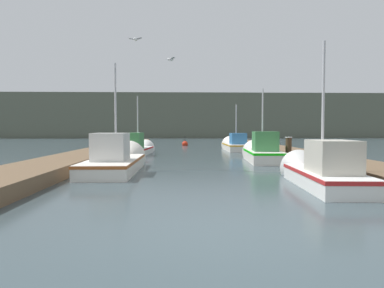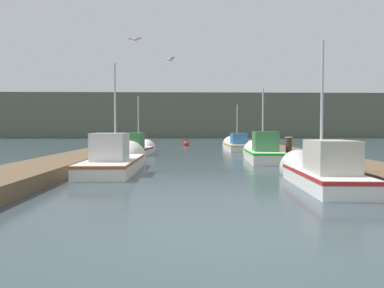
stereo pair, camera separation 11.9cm
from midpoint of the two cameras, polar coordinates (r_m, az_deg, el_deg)
name	(u,v)px [view 1 (the left image)]	position (r m, az deg, el deg)	size (l,w,h in m)	color
ground_plane	(227,236)	(5.56, 5.24, -15.01)	(200.00, 200.00, 0.00)	#38474C
dock_left	(101,152)	(21.90, -15.10, -1.34)	(2.32, 40.00, 0.44)	brown
dock_right	(283,152)	(22.24, 14.79, -1.28)	(2.32, 40.00, 0.44)	brown
distant_shore_ridge	(185,117)	(67.38, -1.25, 4.53)	(120.00, 16.00, 7.95)	#565B4C
fishing_boat_0	(321,171)	(10.85, 20.34, -4.20)	(1.70, 4.86, 4.64)	silver
fishing_boat_1	(118,160)	(14.39, -12.42, -2.57)	(1.81, 6.35, 4.82)	silver
fishing_boat_2	(261,152)	(18.32, 11.28, -1.34)	(1.88, 5.29, 4.17)	silver
fishing_boat_3	(139,148)	(22.74, -9.05, -0.68)	(1.79, 5.51, 4.24)	silver
fishing_boat_4	(235,145)	(27.18, 7.07, -0.17)	(1.70, 5.62, 4.07)	silver
mooring_piling_0	(288,150)	(17.59, 15.60, -0.90)	(0.34, 0.34, 1.27)	#473523
mooring_piling_1	(139,139)	(32.64, -8.98, 0.78)	(0.26, 0.26, 1.34)	#473523
channel_buoy	(185,144)	(33.86, -1.29, 0.01)	(0.58, 0.58, 1.08)	red
seagull_lead	(135,39)	(14.63, -9.66, 16.83)	(0.56, 0.31, 0.12)	white
seagull_1	(170,59)	(14.14, -3.88, 13.88)	(0.40, 0.52, 0.12)	white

